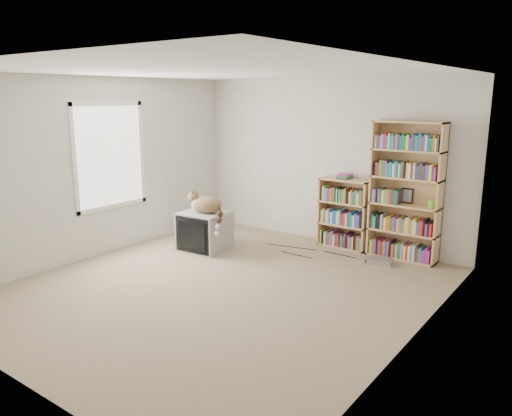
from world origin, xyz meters
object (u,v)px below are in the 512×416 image
Objects in this scene: bookcase_tall at (406,195)px; dvd_player at (380,261)px; cat at (208,208)px; bookcase_short at (345,216)px; crt_tv at (205,231)px.

dvd_player is (-0.15, -0.41, -0.87)m from bookcase_tall.
bookcase_tall reaches higher than dvd_player.
cat is 2.04m from bookcase_short.
cat is 0.38× the size of bookcase_tall.
bookcase_short is 3.20× the size of dvd_player.
bookcase_tall reaches higher than cat.
cat reaches higher than crt_tv.
crt_tv is at bearing -151.88° from bookcase_tall.
crt_tv is 2.54m from dvd_player.
bookcase_tall is at bearing 15.32° from cat.
bookcase_tall is at bearing 59.68° from dvd_player.
dvd_player is (0.75, -0.41, -0.45)m from bookcase_short.
bookcase_short is at bearing -179.89° from bookcase_tall.
crt_tv is 2.14× the size of dvd_player.
crt_tv is at bearing -168.43° from dvd_player.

